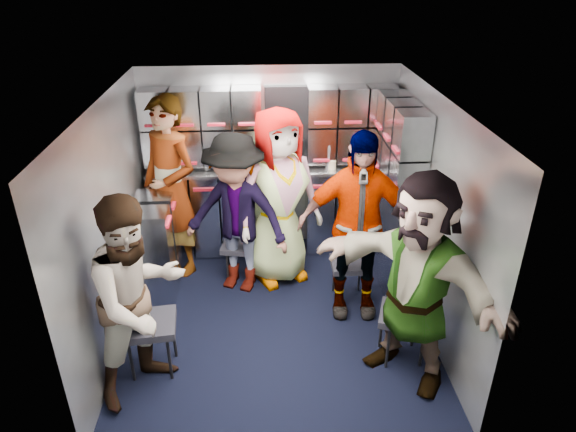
{
  "coord_description": "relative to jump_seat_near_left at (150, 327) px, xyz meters",
  "views": [
    {
      "loc": [
        -0.13,
        -3.97,
        3.15
      ],
      "look_at": [
        0.13,
        0.35,
        0.92
      ],
      "focal_mm": 32.0,
      "sensor_mm": 36.0,
      "label": 1
    }
  ],
  "objects": [
    {
      "name": "floor",
      "position": [
        1.05,
        0.62,
        -0.44
      ],
      "size": [
        3.0,
        3.0,
        0.0
      ],
      "primitive_type": "plane",
      "color": "black",
      "rests_on": "ground"
    },
    {
      "name": "wall_back",
      "position": [
        1.05,
        2.12,
        0.61
      ],
      "size": [
        2.8,
        0.04,
        2.1
      ],
      "primitive_type": "cube",
      "color": "#91969E",
      "rests_on": "ground"
    },
    {
      "name": "wall_left",
      "position": [
        -0.35,
        0.62,
        0.61
      ],
      "size": [
        0.04,
        3.0,
        2.1
      ],
      "primitive_type": "cube",
      "color": "#91969E",
      "rests_on": "ground"
    },
    {
      "name": "wall_right",
      "position": [
        2.45,
        0.62,
        0.61
      ],
      "size": [
        0.04,
        3.0,
        2.1
      ],
      "primitive_type": "cube",
      "color": "#91969E",
      "rests_on": "ground"
    },
    {
      "name": "ceiling",
      "position": [
        1.05,
        0.62,
        1.66
      ],
      "size": [
        2.8,
        3.0,
        0.02
      ],
      "primitive_type": "cube",
      "color": "silver",
      "rests_on": "wall_back"
    },
    {
      "name": "cart_bank_back",
      "position": [
        1.05,
        1.91,
        0.06
      ],
      "size": [
        2.68,
        0.38,
        0.99
      ],
      "primitive_type": "cube",
      "color": "#9CA2AB",
      "rests_on": "ground"
    },
    {
      "name": "cart_bank_left",
      "position": [
        -0.14,
        1.18,
        0.06
      ],
      "size": [
        0.38,
        0.76,
        0.99
      ],
      "primitive_type": "cube",
      "color": "#9CA2AB",
      "rests_on": "ground"
    },
    {
      "name": "counter",
      "position": [
        1.05,
        1.91,
        0.58
      ],
      "size": [
        2.68,
        0.42,
        0.03
      ],
      "primitive_type": "cube",
      "color": "#B8BABF",
      "rests_on": "cart_bank_back"
    },
    {
      "name": "locker_bank_back",
      "position": [
        1.05,
        1.97,
        1.05
      ],
      "size": [
        2.68,
        0.28,
        0.82
      ],
      "primitive_type": "cube",
      "color": "#9CA2AB",
      "rests_on": "wall_back"
    },
    {
      "name": "locker_bank_right",
      "position": [
        2.3,
        1.32,
        1.05
      ],
      "size": [
        0.28,
        1.0,
        0.82
      ],
      "primitive_type": "cube",
      "color": "#9CA2AB",
      "rests_on": "wall_right"
    },
    {
      "name": "right_cabinet",
      "position": [
        2.3,
        1.22,
        0.06
      ],
      "size": [
        0.28,
        1.2,
        1.0
      ],
      "primitive_type": "cube",
      "color": "#9CA2AB",
      "rests_on": "ground"
    },
    {
      "name": "coffee_niche",
      "position": [
        1.23,
        2.03,
        1.03
      ],
      "size": [
        0.46,
        0.16,
        0.84
      ],
      "primitive_type": null,
      "color": "black",
      "rests_on": "wall_back"
    },
    {
      "name": "red_latch_strip",
      "position": [
        1.05,
        1.71,
        0.44
      ],
      "size": [
        2.6,
        0.02,
        0.03
      ],
      "primitive_type": "cube",
      "color": "#A91425",
      "rests_on": "cart_bank_back"
    },
    {
      "name": "jump_seat_near_left",
      "position": [
        0.0,
        0.0,
        0.0
      ],
      "size": [
        0.46,
        0.44,
        0.49
      ],
      "rotation": [
        0.0,
        0.0,
        0.1
      ],
      "color": "black",
      "rests_on": "ground"
    },
    {
      "name": "jump_seat_mid_left",
      "position": [
        0.68,
        1.35,
        -0.08
      ],
      "size": [
        0.39,
        0.38,
        0.4
      ],
      "rotation": [
        0.0,
        0.0,
        -0.17
      ],
      "color": "black",
      "rests_on": "ground"
    },
    {
      "name": "jump_seat_center",
      "position": [
        1.11,
        1.53,
        -0.06
      ],
      "size": [
        0.43,
        0.42,
        0.43
      ],
      "rotation": [
        0.0,
        0.0,
        0.24
      ],
      "color": "black",
      "rests_on": "ground"
    },
    {
      "name": "jump_seat_mid_right",
      "position": [
        1.79,
        0.9,
        -0.06
      ],
      "size": [
        0.36,
        0.34,
        0.43
      ],
      "rotation": [
        0.0,
        0.0,
        -0.0
      ],
      "color": "black",
      "rests_on": "ground"
    },
    {
      "name": "jump_seat_near_right",
      "position": [
        2.1,
        0.02,
        -0.02
      ],
      "size": [
        0.5,
        0.48,
        0.47
      ],
      "rotation": [
        0.0,
        0.0,
        -0.32
      ],
      "color": "black",
      "rests_on": "ground"
    },
    {
      "name": "attendant_standing",
      "position": [
        0.0,
        1.57,
        0.53
      ],
      "size": [
        0.84,
        0.8,
        1.94
      ],
      "primitive_type": "imported",
      "rotation": [
        0.0,
        0.0,
        -0.67
      ],
      "color": "black",
      "rests_on": "ground"
    },
    {
      "name": "attendant_arc_a",
      "position": [
        0.0,
        -0.18,
        0.41
      ],
      "size": [
        1.03,
        1.04,
        1.69
      ],
      "primitive_type": "imported",
      "rotation": [
        0.0,
        0.0,
        0.82
      ],
      "color": "black",
      "rests_on": "ground"
    },
    {
      "name": "attendant_arc_b",
      "position": [
        0.68,
        1.17,
        0.4
      ],
      "size": [
        1.24,
        0.99,
        1.68
      ],
      "primitive_type": "imported",
      "rotation": [
        0.0,
        0.0,
        -0.39
      ],
      "color": "black",
      "rests_on": "ground"
    },
    {
      "name": "attendant_arc_c",
      "position": [
        1.11,
        1.35,
        0.49
      ],
      "size": [
        1.07,
        0.91,
        1.86
      ],
      "primitive_type": "imported",
      "rotation": [
        0.0,
        0.0,
        0.42
      ],
      "color": "black",
      "rests_on": "ground"
    },
    {
      "name": "attendant_arc_d",
      "position": [
        1.79,
        0.72,
        0.48
      ],
      "size": [
        1.11,
        0.53,
        1.83
      ],
      "primitive_type": "imported",
      "rotation": [
        0.0,
        0.0,
        -0.08
      ],
      "color": "black",
      "rests_on": "ground"
    },
    {
      "name": "attendant_arc_e",
      "position": [
        2.1,
        -0.16,
        0.47
      ],
      "size": [
        1.54,
        1.58,
        1.81
      ],
      "primitive_type": "imported",
      "rotation": [
        0.0,
        0.0,
        -0.81
      ],
      "color": "black",
      "rests_on": "ground"
    },
    {
      "name": "bottle_left",
      "position": [
        0.5,
        1.86,
        0.71
      ],
      "size": [
        0.07,
        0.07,
        0.22
      ],
      "primitive_type": "cylinder",
      "color": "white",
      "rests_on": "counter"
    },
    {
      "name": "bottle_mid",
      "position": [
        1.05,
        1.86,
        0.73
      ],
      "size": [
        0.07,
        0.07,
        0.28
      ],
      "primitive_type": "cylinder",
      "color": "white",
      "rests_on": "counter"
    },
    {
      "name": "bottle_right",
      "position": [
        1.68,
        1.86,
        0.73
      ],
      "size": [
        0.07,
        0.07,
        0.27
      ],
      "primitive_type": "cylinder",
      "color": "white",
      "rests_on": "counter"
    },
    {
      "name": "cup_left",
      "position": [
        0.51,
        1.85,
        0.64
      ],
      "size": [
        0.08,
        0.08,
        0.09
      ],
      "primitive_type": "cylinder",
      "color": "#C0B388",
      "rests_on": "counter"
    },
    {
      "name": "cup_right",
      "position": [
        1.72,
        1.85,
        0.64
      ],
      "size": [
        0.09,
        0.09,
        0.1
      ],
      "primitive_type": "cylinder",
      "color": "#C0B388",
      "rests_on": "counter"
    }
  ]
}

